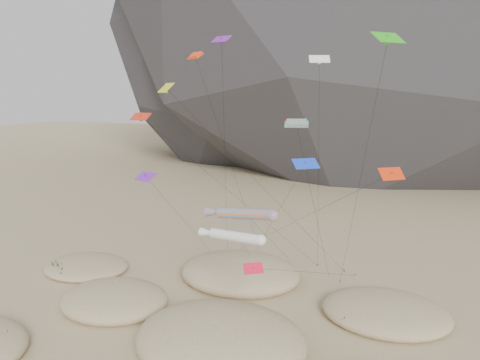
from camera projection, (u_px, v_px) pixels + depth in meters
name	position (u px, v px, depth m)	size (l,w,h in m)	color
ground	(176.00, 358.00, 39.65)	(500.00, 500.00, 0.00)	#CCB789
dunes	(194.00, 326.00, 43.55)	(48.19, 39.53, 4.57)	#CCB789
dune_grass	(185.00, 329.00, 42.82)	(41.91, 27.22, 1.60)	black
kite_stakes	(285.00, 265.00, 60.35)	(18.67, 5.49, 0.30)	#3F2D1E
rainbow_tube_kite	(243.00, 214.00, 45.03)	(8.19, 17.78, 11.58)	orange
white_tube_kite	(233.00, 236.00, 42.80)	(8.18, 19.34, 9.97)	white
orange_parafoil	(196.00, 59.00, 52.18)	(7.30, 7.67, 26.63)	#FF380D
multi_parafoil	(297.00, 126.00, 45.31)	(2.93, 10.75, 19.66)	red
delta_kites	(262.00, 125.00, 44.53)	(28.08, 21.04, 27.78)	red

